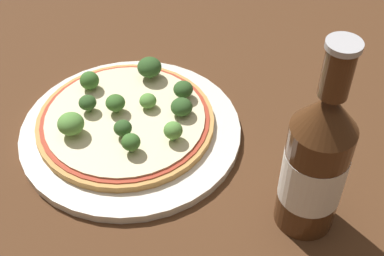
# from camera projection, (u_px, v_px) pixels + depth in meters

# --- Properties ---
(ground_plane) EXTENTS (3.00, 3.00, 0.00)m
(ground_plane) POSITION_uv_depth(u_px,v_px,m) (138.00, 134.00, 0.72)
(ground_plane) COLOR #4C2D19
(plate) EXTENTS (0.29, 0.29, 0.01)m
(plate) POSITION_uv_depth(u_px,v_px,m) (132.00, 133.00, 0.71)
(plate) COLOR silver
(plate) RESTS_ON ground_plane
(pizza) EXTENTS (0.24, 0.24, 0.01)m
(pizza) POSITION_uv_depth(u_px,v_px,m) (127.00, 120.00, 0.71)
(pizza) COLOR tan
(pizza) RESTS_ON plate
(broccoli_floret_0) EXTENTS (0.02, 0.02, 0.02)m
(broccoli_floret_0) POSITION_uv_depth(u_px,v_px,m) (124.00, 128.00, 0.67)
(broccoli_floret_0) COLOR #6B8E51
(broccoli_floret_0) RESTS_ON pizza
(broccoli_floret_1) EXTENTS (0.02, 0.02, 0.02)m
(broccoli_floret_1) POSITION_uv_depth(u_px,v_px,m) (149.00, 101.00, 0.71)
(broccoli_floret_1) COLOR #6B8E51
(broccoli_floret_1) RESTS_ON pizza
(broccoli_floret_2) EXTENTS (0.03, 0.03, 0.02)m
(broccoli_floret_2) POSITION_uv_depth(u_px,v_px,m) (185.00, 89.00, 0.73)
(broccoli_floret_2) COLOR #6B8E51
(broccoli_floret_2) RESTS_ON pizza
(broccoli_floret_3) EXTENTS (0.03, 0.03, 0.02)m
(broccoli_floret_3) POSITION_uv_depth(u_px,v_px,m) (183.00, 107.00, 0.70)
(broccoli_floret_3) COLOR #6B8E51
(broccoli_floret_3) RESTS_ON pizza
(broccoli_floret_4) EXTENTS (0.03, 0.03, 0.03)m
(broccoli_floret_4) POSITION_uv_depth(u_px,v_px,m) (151.00, 67.00, 0.75)
(broccoli_floret_4) COLOR #6B8E51
(broccoli_floret_4) RESTS_ON pizza
(broccoli_floret_5) EXTENTS (0.03, 0.03, 0.03)m
(broccoli_floret_5) POSITION_uv_depth(u_px,v_px,m) (91.00, 80.00, 0.74)
(broccoli_floret_5) COLOR #6B8E51
(broccoli_floret_5) RESTS_ON pizza
(broccoli_floret_6) EXTENTS (0.02, 0.02, 0.03)m
(broccoli_floret_6) POSITION_uv_depth(u_px,v_px,m) (132.00, 142.00, 0.65)
(broccoli_floret_6) COLOR #6B8E51
(broccoli_floret_6) RESTS_ON pizza
(broccoli_floret_7) EXTENTS (0.03, 0.03, 0.03)m
(broccoli_floret_7) POSITION_uv_depth(u_px,v_px,m) (117.00, 103.00, 0.70)
(broccoli_floret_7) COLOR #6B8E51
(broccoli_floret_7) RESTS_ON pizza
(broccoli_floret_8) EXTENTS (0.03, 0.03, 0.03)m
(broccoli_floret_8) POSITION_uv_depth(u_px,v_px,m) (72.00, 124.00, 0.67)
(broccoli_floret_8) COLOR #6B8E51
(broccoli_floret_8) RESTS_ON pizza
(broccoli_floret_9) EXTENTS (0.02, 0.02, 0.03)m
(broccoli_floret_9) POSITION_uv_depth(u_px,v_px,m) (174.00, 131.00, 0.67)
(broccoli_floret_9) COLOR #6B8E51
(broccoli_floret_9) RESTS_ON pizza
(broccoli_floret_10) EXTENTS (0.02, 0.02, 0.02)m
(broccoli_floret_10) POSITION_uv_depth(u_px,v_px,m) (89.00, 103.00, 0.71)
(broccoli_floret_10) COLOR #6B8E51
(broccoli_floret_10) RESTS_ON pizza
(beer_bottle) EXTENTS (0.07, 0.07, 0.25)m
(beer_bottle) POSITION_uv_depth(u_px,v_px,m) (317.00, 163.00, 0.56)
(beer_bottle) COLOR #472814
(beer_bottle) RESTS_ON ground_plane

